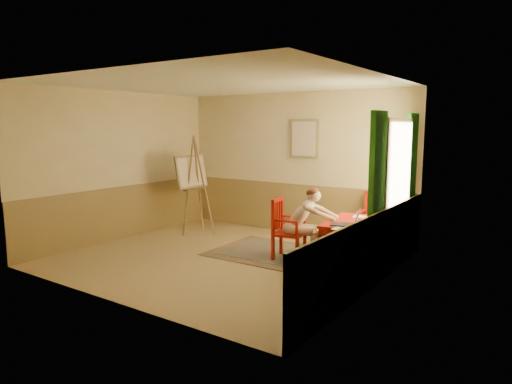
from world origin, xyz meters
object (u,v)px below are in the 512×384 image
Objects in this scene: laptop at (348,222)px; easel at (193,176)px; table at (353,226)px; chair_back at (372,222)px; chair_left at (286,229)px; figure at (305,221)px.

easel reaches higher than laptop.
table is 0.40m from laptop.
laptop is at bearing -84.22° from chair_back.
chair_left reaches higher than table.
chair_left is 0.51× the size of easel.
easel is (-3.55, 0.34, 0.53)m from table.
easel reaches higher than chair_left.
chair_left is at bearing -12.59° from easel.
easel reaches higher than figure.
table is 1.08m from chair_left.
chair_left is at bearing -170.11° from figure.
chair_back reaches higher than table.
laptop is at bearing -7.40° from chair_left.
chair_back reaches higher than laptop.
easel is at bearing 174.55° from table.
table is 1.26× the size of chair_back.
easel is (-3.62, 0.70, 0.39)m from laptop.
table is 0.76m from figure.
laptop reaches higher than table.
laptop is 3.70m from easel.
figure is at bearing -10.21° from easel.
easel is (-2.50, 0.56, 0.66)m from chair_left.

